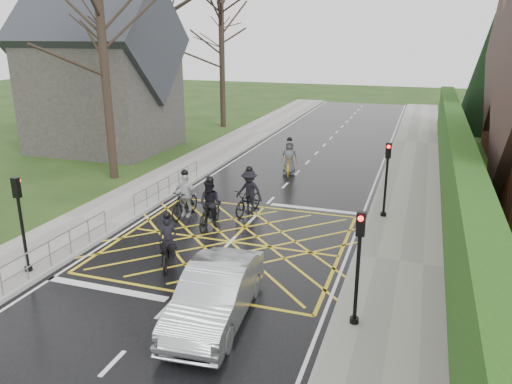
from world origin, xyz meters
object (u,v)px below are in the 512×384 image
Objects in this scene: cyclist_rear at (167,248)px; cyclist_front at (185,199)px; cyclist_back at (210,208)px; cyclist_lead at (289,161)px; cyclist_mid at (249,196)px; car at (215,294)px.

cyclist_front reaches higher than cyclist_rear.
cyclist_back is 0.95× the size of cyclist_lead.
cyclist_rear is 4.60m from cyclist_front.
cyclist_rear is 0.98× the size of cyclist_front.
cyclist_back is 2.26m from cyclist_mid.
cyclist_lead is 0.48× the size of car.
cyclist_rear is 12.13m from cyclist_lead.
cyclist_lead reaches higher than car.
car is at bearing -66.94° from cyclist_back.
cyclist_back is at bearing 109.69° from car.
cyclist_lead is (-0.00, 6.49, -0.04)m from cyclist_mid.
cyclist_lead is (0.85, 12.10, 0.10)m from cyclist_rear.
cyclist_mid reaches higher than car.
cyclist_lead is (2.36, 7.76, -0.04)m from cyclist_front.
cyclist_mid is (0.88, 2.08, -0.04)m from cyclist_back.
cyclist_lead is (0.88, 8.56, -0.08)m from cyclist_back.
cyclist_rear is at bearing -66.25° from cyclist_front.
cyclist_lead is at bearing 63.10° from cyclist_rear.
cyclist_mid is 1.06× the size of cyclist_front.
cyclist_rear is 3.79m from car.
car is at bearing -96.73° from cyclist_lead.
cyclist_rear is 0.96× the size of cyclist_back.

